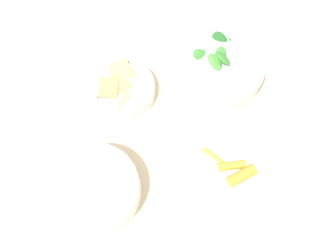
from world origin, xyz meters
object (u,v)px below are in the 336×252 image
Objects in this scene: bowl_beans_hotdog at (96,190)px; bowl_carrots at (229,171)px; bowl_cookies at (123,88)px; bowl_greens at (220,67)px.

bowl_carrots is at bearing -178.92° from bowl_beans_hotdog.
bowl_carrots is 0.27m from bowl_beans_hotdog.
bowl_cookies is at bearing -107.52° from bowl_beans_hotdog.
bowl_greens is 1.11× the size of bowl_beans_hotdog.
bowl_greens is (-0.02, -0.24, -0.00)m from bowl_carrots.
bowl_carrots is 0.95× the size of bowl_beans_hotdog.
bowl_beans_hotdog is at bearing 1.08° from bowl_carrots.
bowl_greens is 1.38× the size of bowl_cookies.
bowl_carrots is 1.19× the size of bowl_cookies.
bowl_beans_hotdog is at bearing 39.80° from bowl_greens.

